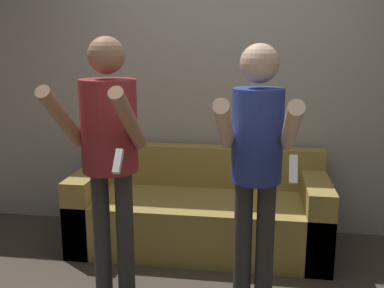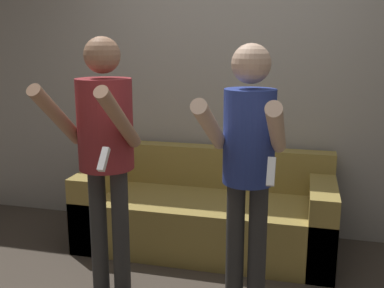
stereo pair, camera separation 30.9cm
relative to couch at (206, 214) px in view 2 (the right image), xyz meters
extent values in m
cube|color=#B7B2A8|center=(0.13, 0.44, 1.07)|extent=(6.40, 0.06, 2.70)
cube|color=#AD9347|center=(0.00, -0.04, -0.06)|extent=(2.02, 0.81, 0.43)
cube|color=#AD9347|center=(0.00, 0.29, 0.33)|extent=(2.02, 0.16, 0.35)
cube|color=#AD9347|center=(-0.91, -0.04, 0.03)|extent=(0.20, 0.81, 0.62)
cube|color=#AD9347|center=(0.91, -0.04, 0.03)|extent=(0.20, 0.81, 0.62)
cylinder|color=#383838|center=(-0.52, -0.88, 0.16)|extent=(0.11, 0.11, 0.87)
cylinder|color=#383838|center=(-0.37, -0.88, 0.16)|extent=(0.11, 0.11, 0.87)
cylinder|color=#9E2D33|center=(-0.44, -0.88, 0.88)|extent=(0.34, 0.34, 0.56)
sphere|color=#A87A5B|center=(-0.44, -0.88, 1.30)|extent=(0.22, 0.22, 0.22)
cylinder|color=#A87A5B|center=(-0.63, -1.10, 0.95)|extent=(0.08, 0.49, 0.41)
cylinder|color=#A87A5B|center=(-0.25, -1.10, 0.95)|extent=(0.08, 0.49, 0.41)
cube|color=white|center=(-0.25, -1.32, 0.78)|extent=(0.04, 0.10, 0.12)
cylinder|color=#383838|center=(0.38, -0.88, 0.15)|extent=(0.11, 0.11, 0.85)
cylinder|color=#383838|center=(0.51, -0.88, 0.15)|extent=(0.11, 0.11, 0.85)
cylinder|color=#2D429E|center=(0.44, -0.88, 0.84)|extent=(0.30, 0.30, 0.54)
sphere|color=beige|center=(0.44, -0.88, 1.25)|extent=(0.22, 0.22, 0.22)
cylinder|color=beige|center=(0.28, -1.15, 0.94)|extent=(0.08, 0.58, 0.36)
cylinder|color=beige|center=(0.61, -1.15, 0.94)|extent=(0.08, 0.58, 0.36)
cube|color=white|center=(0.61, -1.42, 0.80)|extent=(0.04, 0.09, 0.13)
camera|label=1|loc=(0.44, -3.44, 1.36)|focal=42.00mm
camera|label=2|loc=(0.75, -3.38, 1.36)|focal=42.00mm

